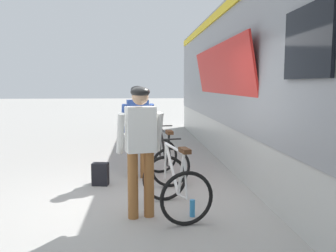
# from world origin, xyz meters

# --- Properties ---
(ground_plane) EXTENTS (80.00, 80.00, 0.00)m
(ground_plane) POSITION_xyz_m (0.00, 0.00, 0.00)
(ground_plane) COLOR #A09E99
(cyclist_near_in_white) EXTENTS (0.65, 0.40, 1.76)m
(cyclist_near_in_white) POSITION_xyz_m (-0.09, -0.60, 1.05)
(cyclist_near_in_white) COLOR #935B2D
(cyclist_near_in_white) RESTS_ON ground
(cyclist_far_in_blue) EXTENTS (0.65, 0.39, 1.76)m
(cyclist_far_in_blue) POSITION_xyz_m (-0.14, 1.44, 1.05)
(cyclist_far_in_blue) COLOR #935B2D
(cyclist_far_in_blue) RESTS_ON ground
(bicycle_near_white) EXTENTS (0.91, 1.19, 0.99)m
(bicycle_near_white) POSITION_xyz_m (0.38, -0.45, 0.40)
(bicycle_near_white) COLOR black
(bicycle_near_white) RESTS_ON ground
(bicycle_far_black) EXTENTS (0.83, 1.15, 0.99)m
(bicycle_far_black) POSITION_xyz_m (0.37, 1.29, 0.40)
(bicycle_far_black) COLOR black
(bicycle_far_black) RESTS_ON ground
(backpack_on_platform) EXTENTS (0.30, 0.22, 0.40)m
(backpack_on_platform) POSITION_xyz_m (-0.81, 1.00, 0.20)
(backpack_on_platform) COLOR black
(backpack_on_platform) RESTS_ON ground
(water_bottle_near_the_bikes) EXTENTS (0.07, 0.07, 0.23)m
(water_bottle_near_the_bikes) POSITION_xyz_m (0.60, -0.64, 0.12)
(water_bottle_near_the_bikes) COLOR #338CCC
(water_bottle_near_the_bikes) RESTS_ON ground
(water_bottle_by_the_backpack) EXTENTS (0.06, 0.06, 0.23)m
(water_bottle_by_the_backpack) POSITION_xyz_m (-0.93, 1.18, 0.11)
(water_bottle_by_the_backpack) COLOR silver
(water_bottle_by_the_backpack) RESTS_ON ground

